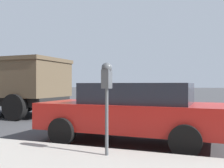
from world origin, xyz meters
name	(u,v)px	position (x,y,z in m)	size (l,w,h in m)	color
ground_plane	(171,137)	(0.00, 0.00, 0.00)	(220.00, 220.00, 0.00)	#424244
parking_meter	(107,84)	(-2.69, 0.77, 1.41)	(0.21, 0.19, 1.66)	#4C5156
car_red	(133,111)	(-0.90, 0.79, 0.77)	(2.12, 4.49, 1.44)	#B21E19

